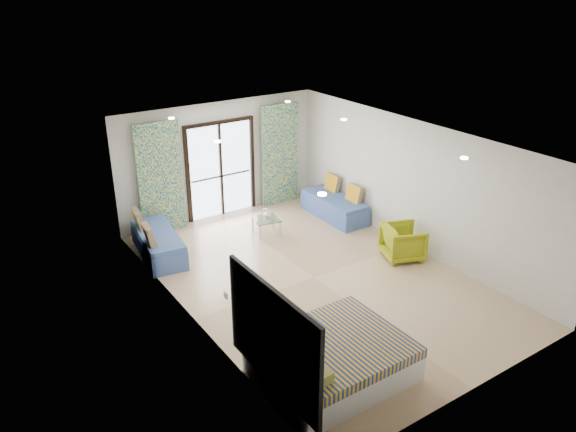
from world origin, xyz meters
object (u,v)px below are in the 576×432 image
bed (331,359)px  daybed_left (158,243)px  coffee_table (266,220)px  daybed_right (335,206)px  armchair (403,241)px

bed → daybed_left: size_ratio=1.07×
daybed_left → coffee_table: daybed_left is taller
daybed_right → coffee_table: size_ratio=2.82×
coffee_table → armchair: (1.69, -2.51, 0.06)m
daybed_right → armchair: (-0.15, -2.41, 0.11)m
daybed_left → armchair: (4.08, -2.87, 0.10)m
daybed_left → armchair: 4.99m
bed → armchair: (3.44, 2.07, 0.09)m
bed → armchair: armchair is taller
daybed_left → coffee_table: (2.39, -0.36, 0.04)m
armchair → daybed_left: bearing=76.1°
bed → coffee_table: size_ratio=3.18×
daybed_left → daybed_right: daybed_left is taller
daybed_left → armchair: size_ratio=2.49×
coffee_table → daybed_left: bearing=171.4°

